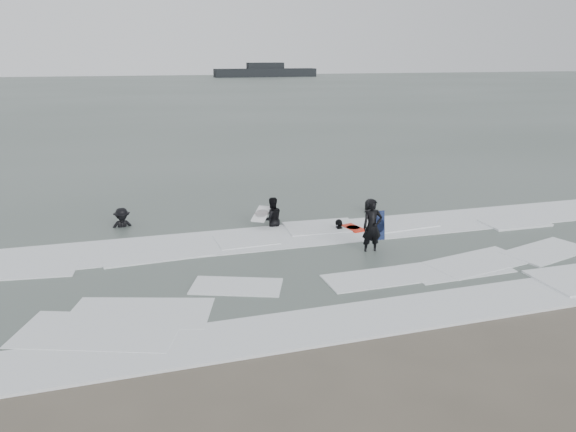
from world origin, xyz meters
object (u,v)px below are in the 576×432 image
object	(u,v)px
surfer_right_near	(339,231)
surfer_right_far	(370,213)
surfer_centre	(371,253)
surfer_wading	(272,227)
vessel_horizon	(265,72)
surfer_breaker	(123,229)

from	to	relation	value
surfer_right_near	surfer_right_far	world-z (taller)	surfer_right_far
surfer_centre	surfer_right_near	bearing A→B (deg)	94.20
surfer_right_far	surfer_right_near	bearing A→B (deg)	32.75
surfer_wading	surfer_right_near	xyz separation A→B (m)	(2.21, -1.16, 0.00)
surfer_wading	surfer_right_far	distance (m)	4.38
surfer_centre	vessel_horizon	bearing A→B (deg)	78.17
surfer_wading	surfer_right_near	size ratio (longest dim) A/B	1.05
surfer_centre	surfer_breaker	size ratio (longest dim) A/B	1.11
surfer_breaker	surfer_wading	bearing A→B (deg)	-23.71
vessel_horizon	surfer_breaker	bearing A→B (deg)	-106.32
surfer_centre	surfer_breaker	bearing A→B (deg)	147.93
surfer_centre	surfer_right_near	size ratio (longest dim) A/B	1.13
surfer_wading	surfer_breaker	bearing A→B (deg)	-18.86
surfer_right_far	vessel_horizon	distance (m)	137.20
surfer_right_near	surfer_wading	bearing A→B (deg)	-63.01
surfer_centre	surfer_right_near	world-z (taller)	surfer_centre
surfer_breaker	surfer_right_near	world-z (taller)	surfer_breaker
surfer_right_near	vessel_horizon	bearing A→B (deg)	-138.38
surfer_centre	surfer_wading	size ratio (longest dim) A/B	1.07
surfer_breaker	vessel_horizon	xyz separation A→B (m)	(39.05, 133.40, 1.41)
surfer_right_far	surfer_wading	bearing A→B (deg)	0.27
surfer_centre	surfer_right_far	distance (m)	4.80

